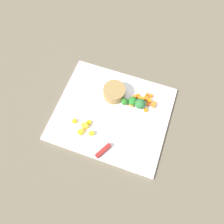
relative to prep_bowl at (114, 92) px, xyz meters
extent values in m
plane|color=brown|center=(-0.02, 0.08, -0.04)|extent=(4.00, 4.00, 0.00)
cube|color=white|center=(-0.02, 0.08, -0.03)|extent=(0.45, 0.39, 0.01)
cylinder|color=olive|center=(0.00, 0.00, 0.00)|extent=(0.09, 0.09, 0.05)
cube|color=silver|center=(-0.13, 0.07, -0.02)|extent=(0.09, 0.15, 0.00)
cube|color=maroon|center=(-0.04, 0.24, -0.02)|extent=(0.05, 0.07, 0.02)
cube|color=orange|center=(-0.09, -0.03, -0.02)|extent=(0.02, 0.02, 0.01)
cube|color=orange|center=(-0.13, -0.02, -0.02)|extent=(0.02, 0.01, 0.01)
cube|color=orange|center=(-0.08, 0.02, -0.02)|extent=(0.02, 0.02, 0.01)
cube|color=orange|center=(-0.14, 0.00, -0.02)|extent=(0.02, 0.02, 0.01)
cube|color=orange|center=(-0.15, -0.04, -0.02)|extent=(0.02, 0.02, 0.01)
cube|color=orange|center=(-0.12, -0.02, -0.02)|extent=(0.02, 0.02, 0.01)
cube|color=orange|center=(-0.15, -0.02, -0.02)|extent=(0.02, 0.02, 0.01)
cube|color=orange|center=(-0.11, 0.00, -0.02)|extent=(0.02, 0.02, 0.01)
cube|color=orange|center=(-0.10, -0.02, -0.02)|extent=(0.01, 0.01, 0.01)
cube|color=orange|center=(-0.17, 0.00, -0.02)|extent=(0.02, 0.02, 0.02)
cube|color=orange|center=(-0.14, 0.03, -0.02)|extent=(0.02, 0.02, 0.01)
cube|color=orange|center=(-0.17, -0.02, -0.02)|extent=(0.02, 0.02, 0.01)
cube|color=orange|center=(-0.13, -0.04, -0.02)|extent=(0.01, 0.01, 0.01)
cube|color=orange|center=(-0.09, -0.02, -0.02)|extent=(0.02, 0.01, 0.01)
cube|color=yellow|center=(0.05, 0.15, -0.02)|extent=(0.02, 0.02, 0.01)
cube|color=yellow|center=(0.06, 0.17, -0.01)|extent=(0.03, 0.03, 0.02)
cube|color=yellow|center=(0.11, 0.17, -0.02)|extent=(0.02, 0.02, 0.01)
cube|color=yellow|center=(0.03, 0.19, -0.02)|extent=(0.02, 0.02, 0.02)
cube|color=yellow|center=(0.07, 0.20, -0.02)|extent=(0.02, 0.02, 0.02)
cylinder|color=#89AC67|center=(-0.12, 0.02, -0.02)|extent=(0.01, 0.01, 0.01)
sphere|color=#2A6631|center=(-0.12, 0.02, 0.00)|extent=(0.04, 0.04, 0.04)
cylinder|color=#8BBB55|center=(-0.08, 0.01, -0.02)|extent=(0.01, 0.01, 0.01)
sphere|color=#236E23|center=(-0.08, 0.01, 0.00)|extent=(0.04, 0.04, 0.04)
cylinder|color=#97BD6D|center=(-0.05, 0.03, -0.02)|extent=(0.01, 0.01, 0.02)
sphere|color=#276821|center=(-0.05, 0.03, 0.00)|extent=(0.03, 0.03, 0.03)
camera|label=1|loc=(-0.14, 0.43, 0.82)|focal=36.51mm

